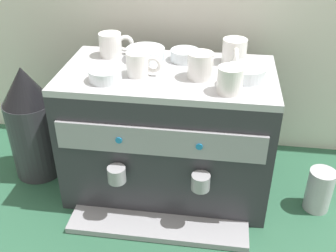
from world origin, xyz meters
The scene contains 14 objects.
ground_plane centered at (0.00, 0.00, 0.00)m, with size 4.00×4.00×0.00m, color #28563D.
tiled_backsplash_wall centered at (0.00, 0.32, 0.54)m, with size 2.80×0.03×1.09m, color silver.
espresso_machine centered at (0.00, 0.00, 0.22)m, with size 0.67×0.47×0.45m.
ceramic_cup_0 centered at (-0.08, -0.04, 0.48)m, with size 0.11×0.07×0.07m.
ceramic_cup_1 centered at (-0.20, 0.10, 0.48)m, with size 0.11×0.07×0.08m.
ceramic_cup_2 centered at (0.19, -0.11, 0.48)m, with size 0.07×0.11×0.07m.
ceramic_cup_3 centered at (0.20, 0.09, 0.49)m, with size 0.08×0.12×0.08m.
ceramic_cup_4 centered at (0.10, -0.03, 0.48)m, with size 0.08×0.12×0.08m.
ceramic_bowl_0 centered at (0.04, 0.10, 0.46)m, with size 0.09×0.09×0.04m.
ceramic_bowl_1 centered at (-0.09, 0.09, 0.46)m, with size 0.13×0.13×0.04m.
ceramic_bowl_2 centered at (0.24, -0.02, 0.46)m, with size 0.12×0.12×0.04m.
ceramic_bowl_3 centered at (-0.17, -0.09, 0.46)m, with size 0.10×0.10×0.04m.
coffee_grinder centered at (-0.49, 0.01, 0.21)m, with size 0.17×0.17×0.43m.
milk_pitcher centered at (0.51, -0.06, 0.08)m, with size 0.09×0.09×0.15m, color #B7B7BC.
Camera 1 is at (0.16, -1.14, 0.95)m, focal length 42.99 mm.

